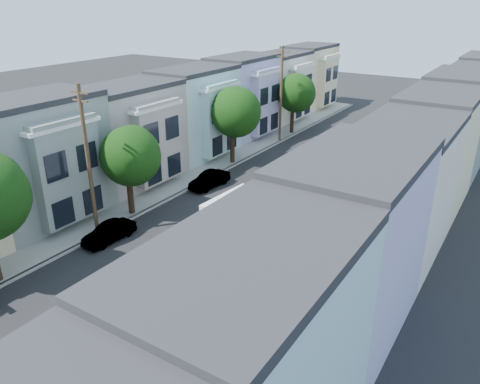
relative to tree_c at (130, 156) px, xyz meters
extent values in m
plane|color=black|center=(6.30, -5.55, -4.58)|extent=(160.00, 160.00, 0.00)
cube|color=black|center=(6.30, 9.45, -4.57)|extent=(12.00, 70.00, 0.02)
cube|color=gray|center=(0.25, 9.45, -4.50)|extent=(0.30, 70.00, 0.15)
cube|color=gray|center=(12.35, 9.45, -4.50)|extent=(0.30, 70.00, 0.15)
cube|color=gray|center=(-1.05, 9.45, -4.50)|extent=(2.60, 70.00, 0.15)
cube|color=gray|center=(13.65, 9.45, -4.50)|extent=(2.60, 70.00, 0.15)
cube|color=gold|center=(6.30, 9.45, -4.58)|extent=(0.12, 70.00, 0.01)
cube|color=white|center=(-4.85, 9.45, -4.58)|extent=(5.00, 70.00, 8.50)
cube|color=white|center=(17.45, 9.45, -4.58)|extent=(5.00, 70.00, 8.50)
cylinder|color=black|center=(-0.30, 0.00, -3.02)|extent=(0.44, 0.44, 3.11)
sphere|color=#1A5010|center=(0.00, 0.00, 0.02)|extent=(4.27, 4.27, 4.27)
cylinder|color=black|center=(-0.30, 13.45, -2.87)|extent=(0.44, 0.44, 3.42)
sphere|color=#1A5010|center=(0.00, 13.45, 0.49)|extent=(4.70, 4.70, 4.70)
cylinder|color=black|center=(-0.30, 25.98, -2.96)|extent=(0.44, 0.44, 3.24)
sphere|color=#1A5010|center=(0.00, 25.98, 0.19)|extent=(4.36, 4.36, 4.36)
cylinder|color=black|center=(12.90, 24.41, -3.04)|extent=(0.44, 0.44, 3.07)
sphere|color=#1A5010|center=(13.20, 24.41, -0.52)|extent=(2.82, 2.82, 2.82)
cylinder|color=#42301E|center=(0.00, -3.55, 0.42)|extent=(0.26, 0.26, 10.00)
cube|color=#42301E|center=(0.00, -3.55, 5.02)|extent=(1.60, 0.12, 0.12)
cylinder|color=#42301E|center=(0.00, 22.45, 0.42)|extent=(0.26, 0.26, 10.00)
cube|color=#42301E|center=(0.00, 22.45, 5.02)|extent=(1.60, 0.12, 0.12)
cube|color=silver|center=(8.68, 0.58, -2.63)|extent=(2.51, 4.49, 2.46)
cube|color=silver|center=(8.68, 3.88, -2.73)|extent=(2.51, 2.09, 2.26)
cube|color=black|center=(8.68, 1.52, -3.98)|extent=(2.31, 6.45, 0.25)
cube|color=#2D0A51|center=(8.31, -1.66, -2.33)|extent=(0.94, 0.04, 0.46)
cube|color=#198C1E|center=(9.15, -1.66, -2.33)|extent=(0.73, 0.04, 0.46)
cylinder|color=black|center=(7.55, -0.65, -4.11)|extent=(0.29, 0.94, 0.94)
cylinder|color=black|center=(9.81, -0.65, -4.11)|extent=(0.29, 0.94, 0.94)
cylinder|color=black|center=(7.55, 3.56, -4.11)|extent=(0.29, 0.94, 0.94)
cylinder|color=black|center=(9.81, 3.56, -4.11)|extent=(0.29, 0.94, 0.94)
imported|color=black|center=(8.62, 9.18, -3.83)|extent=(2.10, 4.97, 1.49)
imported|color=#9698A4|center=(1.40, -3.76, -3.97)|extent=(1.45, 3.70, 1.22)
imported|color=#350C15|center=(1.40, 7.39, -3.92)|extent=(1.72, 4.02, 1.30)
imported|color=#B1B0BF|center=(11.20, -7.21, -3.92)|extent=(2.24, 4.76, 1.32)
imported|color=black|center=(11.20, 12.46, -3.81)|extent=(2.86, 5.63, 1.52)
imported|color=black|center=(11.20, 22.15, -3.84)|extent=(2.46, 5.04, 1.46)
camera|label=1|loc=(23.24, -21.99, 10.39)|focal=35.00mm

